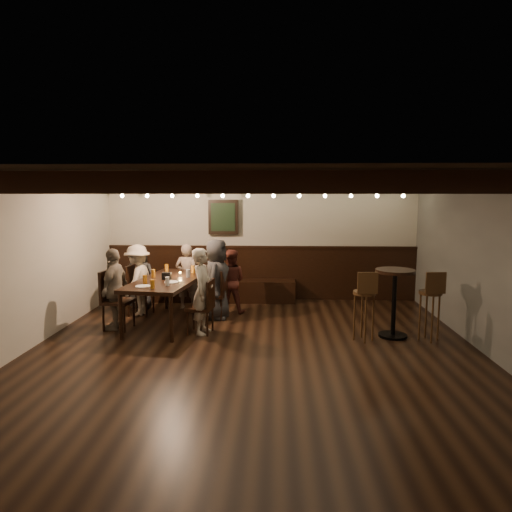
{
  "coord_description": "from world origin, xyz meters",
  "views": [
    {
      "loc": [
        0.3,
        -6.09,
        2.23
      ],
      "look_at": [
        -0.03,
        1.3,
        1.22
      ],
      "focal_mm": 32.0,
      "sensor_mm": 36.0,
      "label": 1
    }
  ],
  "objects_px": {
    "person_left_far": "(115,289)",
    "high_top_table": "(394,293)",
    "person_bench_right": "(230,281)",
    "person_right_far": "(203,291)",
    "chair_left_far": "(118,311)",
    "person_right_near": "(217,279)",
    "chair_right_near": "(215,303)",
    "bar_stool_left": "(364,315)",
    "chair_left_near": "(140,300)",
    "person_bench_centre": "(187,276)",
    "person_bench_left": "(140,277)",
    "dining_table": "(168,283)",
    "person_left_near": "(138,280)",
    "bar_stool_right": "(429,315)",
    "chair_right_far": "(201,317)"
  },
  "relations": [
    {
      "from": "person_right_far",
      "to": "person_left_far",
      "type": "bearing_deg",
      "value": 90.0
    },
    {
      "from": "chair_right_far",
      "to": "person_left_near",
      "type": "distance_m",
      "value": 1.77
    },
    {
      "from": "person_left_near",
      "to": "high_top_table",
      "type": "xyz_separation_m",
      "value": [
        4.39,
        -1.14,
        0.05
      ]
    },
    {
      "from": "chair_right_near",
      "to": "person_bench_right",
      "type": "relative_size",
      "value": 0.74
    },
    {
      "from": "dining_table",
      "to": "person_left_near",
      "type": "height_order",
      "value": "person_left_near"
    },
    {
      "from": "person_bench_right",
      "to": "person_right_near",
      "type": "bearing_deg",
      "value": 71.57
    },
    {
      "from": "chair_right_far",
      "to": "person_bench_right",
      "type": "relative_size",
      "value": 0.73
    },
    {
      "from": "person_left_near",
      "to": "chair_left_far",
      "type": "bearing_deg",
      "value": 1.87
    },
    {
      "from": "person_bench_centre",
      "to": "person_bench_left",
      "type": "bearing_deg",
      "value": 9.46
    },
    {
      "from": "chair_left_far",
      "to": "high_top_table",
      "type": "height_order",
      "value": "high_top_table"
    },
    {
      "from": "person_left_near",
      "to": "person_left_far",
      "type": "bearing_deg",
      "value": 0.0
    },
    {
      "from": "person_left_near",
      "to": "bar_stool_right",
      "type": "relative_size",
      "value": 1.21
    },
    {
      "from": "dining_table",
      "to": "bar_stool_right",
      "type": "xyz_separation_m",
      "value": [
        4.2,
        -0.76,
        -0.31
      ]
    },
    {
      "from": "person_bench_left",
      "to": "person_left_far",
      "type": "relative_size",
      "value": 0.92
    },
    {
      "from": "chair_right_near",
      "to": "person_right_near",
      "type": "height_order",
      "value": "person_right_near"
    },
    {
      "from": "chair_left_near",
      "to": "bar_stool_right",
      "type": "xyz_separation_m",
      "value": [
        4.86,
        -1.29,
        0.12
      ]
    },
    {
      "from": "bar_stool_right",
      "to": "chair_right_near",
      "type": "bearing_deg",
      "value": 156.33
    },
    {
      "from": "chair_left_near",
      "to": "bar_stool_left",
      "type": "distance_m",
      "value": 4.09
    },
    {
      "from": "person_right_near",
      "to": "bar_stool_right",
      "type": "relative_size",
      "value": 1.32
    },
    {
      "from": "chair_left_near",
      "to": "chair_right_near",
      "type": "distance_m",
      "value": 1.44
    },
    {
      "from": "chair_right_near",
      "to": "bar_stool_right",
      "type": "distance_m",
      "value": 3.61
    },
    {
      "from": "chair_right_near",
      "to": "bar_stool_left",
      "type": "height_order",
      "value": "bar_stool_left"
    },
    {
      "from": "dining_table",
      "to": "chair_left_far",
      "type": "bearing_deg",
      "value": -148.02
    },
    {
      "from": "person_right_far",
      "to": "bar_stool_left",
      "type": "relative_size",
      "value": 1.27
    },
    {
      "from": "person_bench_right",
      "to": "person_right_far",
      "type": "relative_size",
      "value": 0.87
    },
    {
      "from": "dining_table",
      "to": "person_left_far",
      "type": "distance_m",
      "value": 0.88
    },
    {
      "from": "person_bench_left",
      "to": "person_bench_right",
      "type": "bearing_deg",
      "value": 180.0
    },
    {
      "from": "dining_table",
      "to": "person_bench_right",
      "type": "height_order",
      "value": "person_bench_right"
    },
    {
      "from": "person_left_near",
      "to": "high_top_table",
      "type": "relative_size",
      "value": 1.22
    },
    {
      "from": "high_top_table",
      "to": "bar_stool_left",
      "type": "xyz_separation_m",
      "value": [
        -0.5,
        -0.21,
        -0.3
      ]
    },
    {
      "from": "person_right_far",
      "to": "high_top_table",
      "type": "bearing_deg",
      "value": -84.27
    },
    {
      "from": "person_bench_centre",
      "to": "person_right_near",
      "type": "distance_m",
      "value": 0.96
    },
    {
      "from": "person_bench_centre",
      "to": "high_top_table",
      "type": "bearing_deg",
      "value": 162.23
    },
    {
      "from": "chair_right_near",
      "to": "person_bench_left",
      "type": "distance_m",
      "value": 1.72
    },
    {
      "from": "person_right_near",
      "to": "high_top_table",
      "type": "distance_m",
      "value": 3.05
    },
    {
      "from": "chair_right_far",
      "to": "bar_stool_left",
      "type": "height_order",
      "value": "bar_stool_left"
    },
    {
      "from": "chair_left_far",
      "to": "person_bench_right",
      "type": "relative_size",
      "value": 0.82
    },
    {
      "from": "bar_stool_right",
      "to": "chair_left_near",
      "type": "bearing_deg",
      "value": 159.49
    },
    {
      "from": "bar_stool_left",
      "to": "person_bench_centre",
      "type": "bearing_deg",
      "value": 145.3
    },
    {
      "from": "person_right_near",
      "to": "high_top_table",
      "type": "relative_size",
      "value": 1.34
    },
    {
      "from": "person_right_near",
      "to": "person_right_far",
      "type": "height_order",
      "value": "person_right_near"
    },
    {
      "from": "person_left_far",
      "to": "person_right_near",
      "type": "distance_m",
      "value": 1.75
    },
    {
      "from": "person_bench_right",
      "to": "high_top_table",
      "type": "xyz_separation_m",
      "value": [
        2.7,
        -1.39,
        0.1
      ]
    },
    {
      "from": "person_bench_centre",
      "to": "bar_stool_right",
      "type": "bearing_deg",
      "value": 163.1
    },
    {
      "from": "person_right_far",
      "to": "bar_stool_left",
      "type": "height_order",
      "value": "person_right_far"
    },
    {
      "from": "chair_right_near",
      "to": "bar_stool_left",
      "type": "xyz_separation_m",
      "value": [
        2.43,
        -1.17,
        0.13
      ]
    },
    {
      "from": "dining_table",
      "to": "person_right_far",
      "type": "height_order",
      "value": "person_right_far"
    },
    {
      "from": "person_left_far",
      "to": "high_top_table",
      "type": "height_order",
      "value": "person_left_far"
    },
    {
      "from": "high_top_table",
      "to": "chair_left_near",
      "type": "bearing_deg",
      "value": 165.41
    },
    {
      "from": "person_bench_right",
      "to": "bar_stool_left",
      "type": "xyz_separation_m",
      "value": [
        2.2,
        -1.59,
        -0.2
      ]
    }
  ]
}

